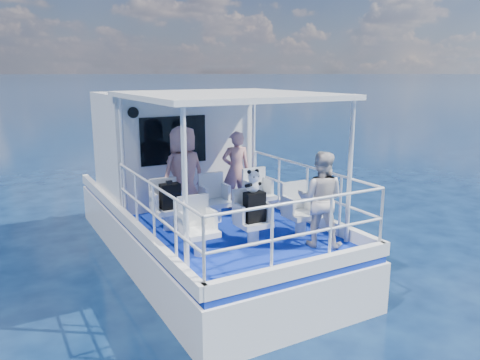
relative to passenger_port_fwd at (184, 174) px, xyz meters
name	(u,v)px	position (x,y,z in m)	size (l,w,h in m)	color
ground	(222,272)	(0.48, -0.50, -1.75)	(2000.00, 2000.00, 0.00)	#061532
hull	(199,254)	(0.48, 0.50, -1.75)	(3.00, 7.00, 1.60)	white
deck	(198,213)	(0.48, 0.50, -0.90)	(2.90, 6.90, 0.10)	#0A2191
cabin	(172,145)	(0.48, 1.80, 0.25)	(2.85, 2.00, 2.20)	white
canopy	(226,95)	(0.48, -0.70, 1.39)	(3.00, 3.20, 0.08)	white
canopy_posts	(228,165)	(0.48, -0.75, 0.25)	(2.77, 2.97, 2.20)	white
railings	(237,205)	(0.48, -1.07, -0.35)	(2.84, 3.59, 1.00)	white
seat_port_fwd	(168,219)	(-0.42, -0.30, -0.66)	(0.48, 0.46, 0.38)	white
seat_center_fwd	(216,211)	(0.48, -0.30, -0.66)	(0.48, 0.46, 0.38)	white
seat_stbd_fwd	(260,204)	(1.38, -0.30, -0.66)	(0.48, 0.46, 0.38)	white
seat_port_aft	(200,242)	(-0.42, -1.60, -0.66)	(0.48, 0.46, 0.38)	white
seat_center_aft	(253,232)	(0.48, -1.60, -0.66)	(0.48, 0.46, 0.38)	white
seat_stbd_aft	(301,224)	(1.38, -1.60, -0.66)	(0.48, 0.46, 0.38)	white
passenger_port_fwd	(184,174)	(0.00, 0.00, 0.00)	(0.64, 0.45, 1.71)	tan
passenger_stbd_fwd	(236,170)	(1.21, 0.30, -0.10)	(0.55, 0.36, 1.51)	#D28C88
passenger_stbd_aft	(320,199)	(1.35, -2.12, -0.12)	(0.71, 0.55, 1.46)	silver
backpack_port	(170,196)	(-0.39, -0.36, -0.26)	(0.32, 0.18, 0.43)	black
backpack_center	(254,207)	(0.47, -1.65, -0.24)	(0.31, 0.17, 0.46)	black
compact_camera	(169,182)	(-0.41, -0.37, -0.02)	(0.10, 0.06, 0.06)	black
panda	(253,181)	(0.46, -1.63, 0.16)	(0.22, 0.19, 0.34)	white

